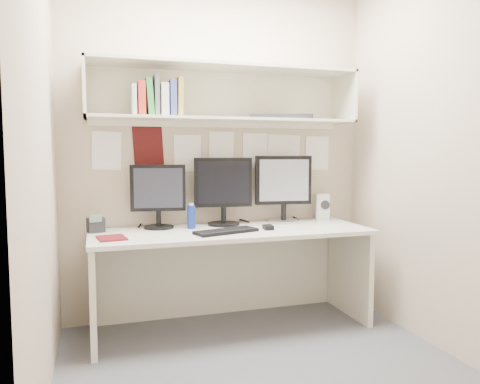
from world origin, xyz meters
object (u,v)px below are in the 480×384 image
object	(u,v)px
speaker	(322,207)
desk_phone	(96,225)
keyboard	(226,231)
desk	(232,278)
monitor_left	(158,194)
monitor_right	(283,187)
monitor_center	(223,189)
maroon_notebook	(112,238)

from	to	relation	value
speaker	desk_phone	size ratio (longest dim) A/B	1.60
keyboard	speaker	xyz separation A→B (m)	(0.93, 0.37, 0.10)
desk_phone	keyboard	bearing A→B (deg)	-33.55
desk	monitor_left	xyz separation A→B (m)	(-0.50, 0.22, 0.62)
monitor_right	desk_phone	distance (m)	1.46
monitor_left	monitor_center	xyz separation A→B (m)	(0.50, -0.00, 0.02)
monitor_left	desk_phone	size ratio (longest dim) A/B	3.50
keyboard	monitor_center	bearing A→B (deg)	60.99
monitor_left	monitor_center	bearing A→B (deg)	9.10
monitor_center	keyboard	xyz separation A→B (m)	(-0.07, -0.35, -0.27)
desk	monitor_right	world-z (taller)	monitor_right
monitor_right	maroon_notebook	world-z (taller)	monitor_right
monitor_right	speaker	world-z (taller)	monitor_right
keyboard	desk_phone	distance (m)	0.91
monitor_right	speaker	bearing A→B (deg)	12.21
desk	monitor_center	bearing A→B (deg)	90.39
speaker	desk_phone	distance (m)	1.80
monitor_left	maroon_notebook	xyz separation A→B (m)	(-0.35, -0.34, -0.25)
keyboard	speaker	distance (m)	1.00
desk	monitor_right	size ratio (longest dim) A/B	3.78
desk_phone	maroon_notebook	bearing A→B (deg)	-86.37
monitor_right	maroon_notebook	xyz separation A→B (m)	(-1.34, -0.34, -0.28)
desk	monitor_center	world-z (taller)	monitor_center
desk	maroon_notebook	size ratio (longest dim) A/B	9.53
desk	speaker	distance (m)	1.00
monitor_center	speaker	xyz separation A→B (m)	(0.85, 0.02, -0.17)
speaker	desk_phone	xyz separation A→B (m)	(-1.79, -0.07, -0.05)
monitor_right	keyboard	size ratio (longest dim) A/B	1.18
monitor_center	maroon_notebook	distance (m)	0.95
keyboard	desk_phone	size ratio (longest dim) A/B	3.37
monitor_left	keyboard	xyz separation A→B (m)	(0.42, -0.35, -0.24)
maroon_notebook	desk_phone	size ratio (longest dim) A/B	1.57
monitor_center	monitor_right	world-z (taller)	monitor_right
desk	monitor_right	bearing A→B (deg)	23.83
monitor_right	desk_phone	xyz separation A→B (m)	(-1.44, -0.05, -0.23)
monitor_center	monitor_right	size ratio (longest dim) A/B	0.98
monitor_center	desk_phone	world-z (taller)	monitor_center
monitor_right	desk_phone	world-z (taller)	monitor_right
speaker	keyboard	bearing A→B (deg)	-141.97
desk	monitor_left	distance (m)	0.82
monitor_center	desk_phone	distance (m)	0.97
monitor_left	desk	bearing A→B (deg)	-14.70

